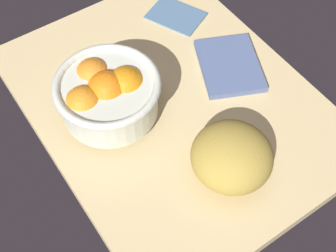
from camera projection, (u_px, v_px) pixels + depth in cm
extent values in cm
cube|color=#D9BF86|center=(172.00, 103.00, 95.14)|extent=(67.42, 52.21, 3.00)
cylinder|color=silver|center=(111.00, 112.00, 90.94)|extent=(9.72, 9.72, 1.90)
cylinder|color=silver|center=(109.00, 97.00, 87.15)|extent=(18.47, 18.47, 7.28)
torus|color=silver|center=(107.00, 85.00, 84.14)|extent=(20.07, 20.07, 1.60)
sphere|color=orange|center=(126.00, 86.00, 86.49)|extent=(7.64, 7.64, 7.64)
sphere|color=orange|center=(84.00, 105.00, 84.10)|extent=(7.22, 7.22, 7.22)
sphere|color=orange|center=(93.00, 76.00, 87.97)|extent=(7.11, 7.11, 7.11)
sphere|color=orange|center=(108.00, 91.00, 85.70)|extent=(7.98, 7.98, 7.98)
ellipsoid|color=#B0933D|center=(232.00, 157.00, 80.91)|extent=(17.57, 17.46, 9.26)
cube|color=slate|center=(230.00, 66.00, 97.97)|extent=(19.39, 17.57, 1.47)
cube|color=slate|center=(176.00, 15.00, 107.23)|extent=(14.78, 13.14, 0.85)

